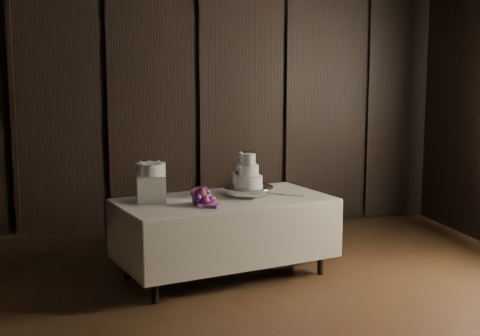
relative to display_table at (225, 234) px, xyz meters
name	(u,v)px	position (x,y,z in m)	size (l,w,h in m)	color
room	(284,137)	(0.13, -1.49, 1.08)	(6.08, 7.08, 3.08)	black
display_table	(225,234)	(0.00, 0.00, 0.00)	(2.19, 1.50, 0.76)	beige
cake_stand	(248,191)	(0.26, 0.09, 0.39)	(0.48, 0.48, 0.09)	silver
wedding_cake	(246,174)	(0.23, 0.08, 0.56)	(0.30, 0.27, 0.32)	white
bouquet	(201,197)	(-0.26, -0.21, 0.41)	(0.30, 0.40, 0.19)	#D75551
box_pedestal	(151,188)	(-0.68, 0.03, 0.47)	(0.26, 0.26, 0.25)	white
small_cake	(151,169)	(-0.68, 0.03, 0.65)	(0.27, 0.27, 0.11)	white
cake_knife	(283,195)	(0.58, 0.04, 0.35)	(0.37, 0.02, 0.01)	silver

